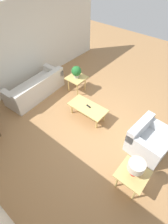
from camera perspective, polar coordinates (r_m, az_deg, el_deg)
The scene contains 10 objects.
ground_plane at distance 5.16m, azimuth 3.10°, elevation -3.47°, with size 14.00×14.00×0.00m, color #A87A4C.
wall_right at distance 6.28m, azimuth -20.42°, elevation 18.86°, with size 0.12×7.20×2.70m.
sofa at distance 6.11m, azimuth -15.37°, elevation 7.42°, with size 0.96×2.07×0.71m.
armchair at distance 4.68m, azimuth 20.16°, elevation -8.65°, with size 0.94×1.02×0.74m.
coffee_table at distance 5.07m, azimuth 1.19°, elevation 1.32°, with size 1.14×0.55×0.40m.
side_table_plant at distance 5.99m, azimuth -2.42°, elevation 10.64°, with size 0.59×0.59×0.55m.
side_table_lamp at distance 3.87m, azimuth 15.52°, elevation -19.24°, with size 0.59×0.59×0.55m.
potted_plant at distance 5.83m, azimuth -2.51°, elevation 13.11°, with size 0.32×0.32×0.41m.
table_lamp at distance 3.57m, azimuth 16.64°, elevation -16.76°, with size 0.33×0.33×0.40m.
remote_control at distance 5.04m, azimuth 1.50°, elevation 1.89°, with size 0.16×0.07×0.02m.
Camera 1 is at (-1.96, 2.79, 3.87)m, focal length 28.00 mm.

